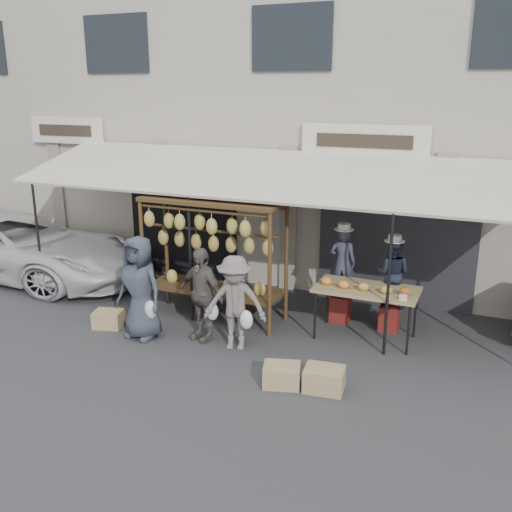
{
  "coord_description": "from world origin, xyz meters",
  "views": [
    {
      "loc": [
        3.91,
        -7.29,
        4.1
      ],
      "look_at": [
        0.16,
        1.4,
        1.3
      ],
      "focal_mm": 40.0,
      "sensor_mm": 36.0,
      "label": 1
    }
  ],
  "objects_px": {
    "customer_mid": "(201,294)",
    "customer_left": "(140,288)",
    "produce_table": "(366,290)",
    "crate_near_b": "(324,379)",
    "vendor_left": "(343,262)",
    "crate_near_a": "(282,375)",
    "van": "(6,229)",
    "banana_rack": "(212,236)",
    "crate_far": "(108,319)",
    "vendor_right": "(392,273)",
    "customer_right": "(235,303)"
  },
  "relations": [
    {
      "from": "crate_near_a",
      "to": "crate_far",
      "type": "relative_size",
      "value": 1.06
    },
    {
      "from": "produce_table",
      "to": "crate_near_b",
      "type": "relative_size",
      "value": 3.08
    },
    {
      "from": "crate_near_b",
      "to": "crate_far",
      "type": "xyz_separation_m",
      "value": [
        -4.17,
        0.61,
        -0.02
      ]
    },
    {
      "from": "customer_mid",
      "to": "crate_far",
      "type": "bearing_deg",
      "value": -156.02
    },
    {
      "from": "customer_left",
      "to": "customer_right",
      "type": "bearing_deg",
      "value": 14.83
    },
    {
      "from": "customer_right",
      "to": "crate_near_b",
      "type": "height_order",
      "value": "customer_right"
    },
    {
      "from": "customer_mid",
      "to": "crate_near_a",
      "type": "distance_m",
      "value": 2.14
    },
    {
      "from": "crate_near_a",
      "to": "crate_far",
      "type": "distance_m",
      "value": 3.65
    },
    {
      "from": "produce_table",
      "to": "customer_mid",
      "type": "bearing_deg",
      "value": -156.77
    },
    {
      "from": "customer_mid",
      "to": "vendor_right",
      "type": "bearing_deg",
      "value": 45.75
    },
    {
      "from": "crate_near_a",
      "to": "crate_far",
      "type": "height_order",
      "value": "crate_near_a"
    },
    {
      "from": "customer_mid",
      "to": "van",
      "type": "xyz_separation_m",
      "value": [
        -5.82,
        1.45,
        0.22
      ]
    },
    {
      "from": "crate_near_a",
      "to": "crate_near_b",
      "type": "height_order",
      "value": "crate_near_b"
    },
    {
      "from": "customer_mid",
      "to": "crate_far",
      "type": "height_order",
      "value": "customer_mid"
    },
    {
      "from": "crate_near_b",
      "to": "vendor_left",
      "type": "bearing_deg",
      "value": 100.17
    },
    {
      "from": "customer_left",
      "to": "crate_near_b",
      "type": "relative_size",
      "value": 3.22
    },
    {
      "from": "produce_table",
      "to": "customer_mid",
      "type": "height_order",
      "value": "customer_mid"
    },
    {
      "from": "vendor_right",
      "to": "van",
      "type": "distance_m",
      "value": 8.66
    },
    {
      "from": "customer_left",
      "to": "banana_rack",
      "type": "bearing_deg",
      "value": 65.62
    },
    {
      "from": "customer_right",
      "to": "customer_mid",
      "type": "bearing_deg",
      "value": 156.04
    },
    {
      "from": "banana_rack",
      "to": "produce_table",
      "type": "relative_size",
      "value": 1.53
    },
    {
      "from": "produce_table",
      "to": "customer_right",
      "type": "relative_size",
      "value": 1.08
    },
    {
      "from": "produce_table",
      "to": "crate_far",
      "type": "height_order",
      "value": "produce_table"
    },
    {
      "from": "produce_table",
      "to": "van",
      "type": "height_order",
      "value": "van"
    },
    {
      "from": "crate_near_b",
      "to": "banana_rack",
      "type": "bearing_deg",
      "value": 146.88
    },
    {
      "from": "vendor_right",
      "to": "customer_right",
      "type": "xyz_separation_m",
      "value": [
        -2.17,
        -1.72,
        -0.27
      ]
    },
    {
      "from": "crate_near_a",
      "to": "van",
      "type": "relative_size",
      "value": 0.11
    },
    {
      "from": "vendor_left",
      "to": "produce_table",
      "type": "bearing_deg",
      "value": 126.17
    },
    {
      "from": "vendor_right",
      "to": "crate_far",
      "type": "distance_m",
      "value": 5.05
    },
    {
      "from": "banana_rack",
      "to": "crate_near_b",
      "type": "height_order",
      "value": "banana_rack"
    },
    {
      "from": "customer_mid",
      "to": "crate_near_a",
      "type": "bearing_deg",
      "value": -11.67
    },
    {
      "from": "crate_near_a",
      "to": "customer_mid",
      "type": "bearing_deg",
      "value": 152.03
    },
    {
      "from": "customer_left",
      "to": "van",
      "type": "distance_m",
      "value": 5.17
    },
    {
      "from": "customer_mid",
      "to": "crate_near_b",
      "type": "relative_size",
      "value": 2.91
    },
    {
      "from": "banana_rack",
      "to": "van",
      "type": "height_order",
      "value": "banana_rack"
    },
    {
      "from": "customer_mid",
      "to": "van",
      "type": "relative_size",
      "value": 0.33
    },
    {
      "from": "banana_rack",
      "to": "vendor_left",
      "type": "xyz_separation_m",
      "value": [
        2.19,
        0.8,
        -0.45
      ]
    },
    {
      "from": "vendor_right",
      "to": "customer_mid",
      "type": "bearing_deg",
      "value": 30.23
    },
    {
      "from": "produce_table",
      "to": "customer_left",
      "type": "distance_m",
      "value": 3.78
    },
    {
      "from": "vendor_right",
      "to": "customer_right",
      "type": "distance_m",
      "value": 2.78
    },
    {
      "from": "banana_rack",
      "to": "vendor_right",
      "type": "distance_m",
      "value": 3.21
    },
    {
      "from": "crate_far",
      "to": "van",
      "type": "distance_m",
      "value": 4.47
    },
    {
      "from": "customer_mid",
      "to": "customer_left",
      "type": "bearing_deg",
      "value": -144.12
    },
    {
      "from": "vendor_right",
      "to": "customer_left",
      "type": "bearing_deg",
      "value": 27.86
    },
    {
      "from": "customer_right",
      "to": "van",
      "type": "distance_m",
      "value": 6.68
    },
    {
      "from": "crate_near_a",
      "to": "van",
      "type": "bearing_deg",
      "value": 162.44
    },
    {
      "from": "produce_table",
      "to": "vendor_right",
      "type": "distance_m",
      "value": 0.64
    },
    {
      "from": "banana_rack",
      "to": "crate_near_a",
      "type": "relative_size",
      "value": 5.0
    },
    {
      "from": "vendor_left",
      "to": "vendor_right",
      "type": "distance_m",
      "value": 0.9
    },
    {
      "from": "crate_far",
      "to": "van",
      "type": "height_order",
      "value": "van"
    }
  ]
}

